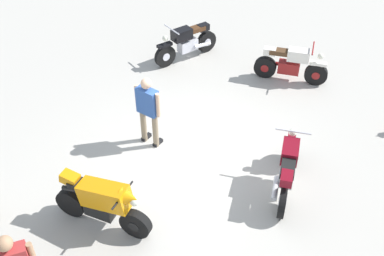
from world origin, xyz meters
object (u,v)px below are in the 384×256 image
object	(u,v)px
motorcycle_cream_vintage	(291,65)
person_in_blue_shirt	(148,108)
motorcycle_orange_sportbike	(102,202)
motorcycle_black_cruiser	(187,42)
motorcycle_maroon_cruiser	(287,168)

from	to	relation	value
motorcycle_cream_vintage	person_in_blue_shirt	world-z (taller)	person_in_blue_shirt
motorcycle_orange_sportbike	motorcycle_black_cruiser	world-z (taller)	motorcycle_orange_sportbike
motorcycle_maroon_cruiser	person_in_blue_shirt	distance (m)	3.17
motorcycle_black_cruiser	person_in_blue_shirt	world-z (taller)	person_in_blue_shirt
motorcycle_black_cruiser	person_in_blue_shirt	size ratio (longest dim) A/B	1.16
motorcycle_orange_sportbike	motorcycle_black_cruiser	xyz separation A→B (m)	(-5.89, -2.02, -0.07)
motorcycle_orange_sportbike	person_in_blue_shirt	distance (m)	2.44
motorcycle_maroon_cruiser	motorcycle_black_cruiser	bearing A→B (deg)	36.01
person_in_blue_shirt	motorcycle_black_cruiser	bearing A→B (deg)	22.97
motorcycle_cream_vintage	person_in_blue_shirt	bearing A→B (deg)	-128.17
person_in_blue_shirt	motorcycle_orange_sportbike	bearing A→B (deg)	-161.52
motorcycle_black_cruiser	motorcycle_maroon_cruiser	bearing A→B (deg)	75.66
motorcycle_cream_vintage	motorcycle_orange_sportbike	bearing A→B (deg)	-115.09
motorcycle_cream_vintage	motorcycle_orange_sportbike	xyz separation A→B (m)	(6.42, -0.93, 0.11)
motorcycle_cream_vintage	person_in_blue_shirt	size ratio (longest dim) A/B	1.12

